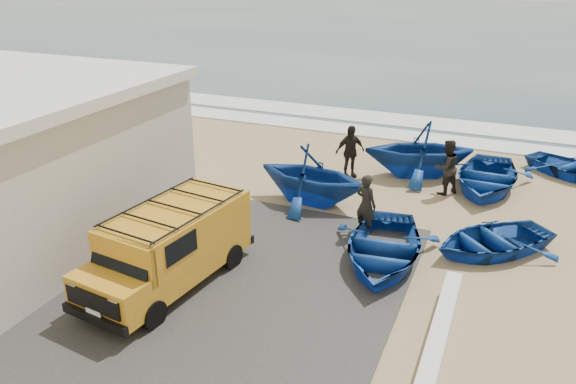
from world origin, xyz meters
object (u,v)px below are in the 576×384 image
(boat_near_right, at_px, (492,240))
(boat_mid_right, at_px, (486,177))
(fisherman_front, at_px, (366,204))
(van, at_px, (171,244))
(boat_far_left, at_px, (419,149))
(boat_near_left, at_px, (383,247))
(fisherman_back, at_px, (350,152))
(boat_mid_left, at_px, (311,175))
(parapet, at_px, (433,361))
(fisherman_middle, at_px, (446,167))
(boat_far_right, at_px, (573,168))

(boat_near_right, xyz_separation_m, boat_mid_right, (-0.52, 4.59, 0.07))
(boat_mid_right, xyz_separation_m, fisherman_front, (-2.91, -4.81, 0.46))
(van, distance_m, fisherman_front, 5.66)
(van, xyz_separation_m, boat_far_left, (4.11, 9.55, -0.04))
(boat_near_left, xyz_separation_m, fisherman_back, (-2.57, 5.53, 0.54))
(boat_mid_left, xyz_separation_m, fisherman_back, (0.46, 2.68, -0.01))
(parapet, height_order, boat_near_right, boat_near_right)
(fisherman_middle, bearing_deg, van, 10.44)
(boat_mid_left, relative_size, fisherman_front, 2.04)
(parapet, relative_size, van, 1.26)
(boat_mid_left, bearing_deg, parapet, -135.65)
(boat_far_right, bearing_deg, van, 174.87)
(fisherman_front, bearing_deg, fisherman_back, -44.76)
(van, bearing_deg, fisherman_back, 85.12)
(boat_mid_left, bearing_deg, boat_far_right, -46.08)
(boat_near_left, bearing_deg, boat_near_right, 25.83)
(parapet, xyz_separation_m, fisherman_front, (-2.76, 5.21, 0.62))
(boat_near_left, height_order, fisherman_front, fisherman_front)
(parapet, height_order, fisherman_middle, fisherman_middle)
(boat_mid_left, bearing_deg, boat_far_left, -28.14)
(boat_near_right, bearing_deg, boat_far_right, 118.67)
(fisherman_back, bearing_deg, boat_far_left, -18.47)
(parapet, distance_m, fisherman_front, 5.93)
(boat_near_right, height_order, boat_mid_left, boat_mid_left)
(van, distance_m, boat_near_right, 8.41)
(van, relative_size, fisherman_middle, 2.56)
(fisherman_middle, bearing_deg, fisherman_back, -51.13)
(boat_mid_left, bearing_deg, fisherman_front, -115.58)
(fisherman_middle, distance_m, fisherman_back, 3.39)
(van, bearing_deg, boat_far_right, 58.81)
(boat_mid_left, xyz_separation_m, boat_far_right, (7.86, 5.76, -0.62))
(boat_near_right, height_order, fisherman_middle, fisherman_middle)
(fisherman_front, bearing_deg, boat_mid_left, -10.71)
(boat_far_right, distance_m, fisherman_back, 8.04)
(boat_near_left, height_order, boat_mid_right, boat_mid_right)
(boat_mid_right, bearing_deg, fisherman_middle, -141.19)
(parapet, relative_size, boat_far_right, 1.80)
(boat_mid_right, distance_m, fisherman_back, 4.70)
(boat_near_left, relative_size, fisherman_middle, 2.17)
(boat_far_left, relative_size, fisherman_front, 2.15)
(boat_far_left, bearing_deg, fisherman_back, -86.32)
(boat_far_left, bearing_deg, boat_near_left, -18.88)
(boat_mid_left, bearing_deg, boat_near_right, -94.43)
(fisherman_back, bearing_deg, boat_near_right, -80.95)
(parapet, bearing_deg, boat_near_left, 116.68)
(boat_far_right, bearing_deg, boat_mid_left, 159.77)
(boat_near_left, xyz_separation_m, fisherman_middle, (0.80, 5.30, 0.51))
(boat_near_left, height_order, boat_far_right, boat_near_left)
(fisherman_front, distance_m, fisherman_back, 4.45)
(parapet, bearing_deg, boat_far_right, 76.72)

